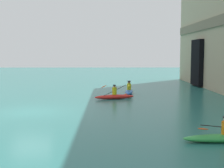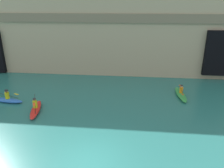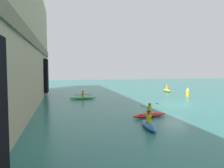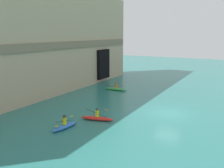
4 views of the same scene
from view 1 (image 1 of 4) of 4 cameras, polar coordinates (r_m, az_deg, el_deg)
name	(u,v)px [view 1 (image 1 of 4)]	position (r m, az deg, el deg)	size (l,w,h in m)	color
ground_plane	(31,112)	(20.25, -14.58, -4.93)	(120.00, 120.00, 0.00)	#28706B
kayak_blue	(129,91)	(28.07, 3.14, -1.30)	(2.89, 1.00, 1.18)	blue
kayak_red	(114,96)	(24.92, 0.45, -2.22)	(1.38, 3.30, 1.15)	red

